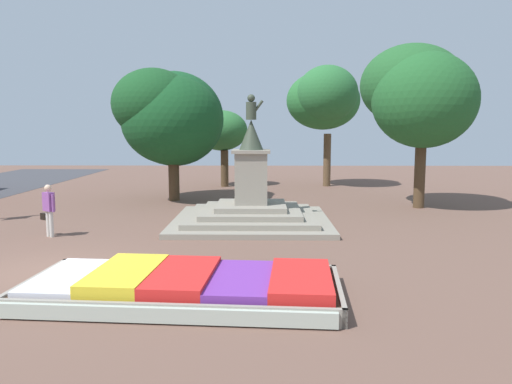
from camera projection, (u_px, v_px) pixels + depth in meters
name	position (u px, v px, depth m)	size (l,w,h in m)	color
ground_plane	(50.00, 271.00, 12.42)	(70.45, 70.45, 0.00)	brown
flower_planter	(185.00, 286.00, 10.47)	(6.81, 3.48, 0.58)	#38281C
statue_monument	(251.00, 205.00, 18.61)	(5.76, 5.76, 4.77)	gray
pedestrian_with_handbag	(49.00, 207.00, 16.26)	(0.64, 0.50, 1.73)	beige
park_tree_far_left	(219.00, 130.00, 30.31)	(3.18, 3.03, 4.62)	#4C3823
park_tree_behind_statue	(325.00, 98.00, 29.73)	(4.44, 4.90, 7.17)	brown
park_tree_far_right	(418.00, 93.00, 21.82)	(4.79, 5.46, 7.26)	#4C3823
park_tree_mid_canopy	(169.00, 116.00, 24.02)	(5.18, 5.50, 6.34)	#4C3823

